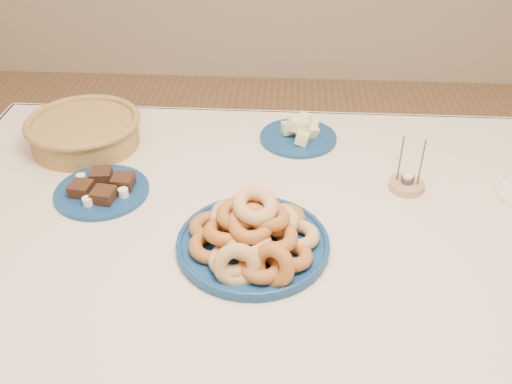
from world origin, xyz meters
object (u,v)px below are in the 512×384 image
(dining_table, at_px, (257,246))
(brownie_plate, at_px, (102,189))
(donut_platter, at_px, (253,235))
(melon_plate, at_px, (299,133))
(wicker_basket, at_px, (84,130))
(candle_holder, at_px, (407,184))

(dining_table, relative_size, brownie_plate, 5.92)
(donut_platter, bearing_deg, melon_plate, 78.41)
(melon_plate, relative_size, wicker_basket, 0.76)
(donut_platter, bearing_deg, brownie_plate, 154.31)
(dining_table, distance_m, brownie_plate, 0.43)
(dining_table, xyz_separation_m, brownie_plate, (-0.41, 0.06, 0.12))
(dining_table, relative_size, donut_platter, 4.56)
(melon_plate, relative_size, brownie_plate, 0.92)
(dining_table, bearing_deg, brownie_plate, 171.75)
(dining_table, distance_m, melon_plate, 0.41)
(brownie_plate, height_order, candle_holder, candle_holder)
(melon_plate, distance_m, brownie_plate, 0.60)
(melon_plate, height_order, brownie_plate, melon_plate)
(donut_platter, distance_m, melon_plate, 0.52)
(donut_platter, xyz_separation_m, candle_holder, (0.38, 0.27, -0.03))
(wicker_basket, distance_m, candle_holder, 0.92)
(donut_platter, xyz_separation_m, melon_plate, (0.10, 0.51, -0.02))
(brownie_plate, height_order, wicker_basket, wicker_basket)
(melon_plate, bearing_deg, brownie_plate, -148.38)
(candle_holder, bearing_deg, donut_platter, -145.33)
(melon_plate, distance_m, candle_holder, 0.37)
(wicker_basket, relative_size, candle_holder, 2.28)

